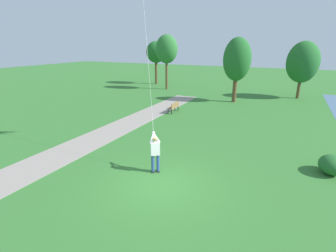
{
  "coord_description": "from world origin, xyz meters",
  "views": [
    {
      "loc": [
        4.29,
        -8.26,
        5.6
      ],
      "look_at": [
        -0.37,
        1.44,
        2.11
      ],
      "focal_mm": 27.06,
      "sensor_mm": 36.0,
      "label": 1
    }
  ],
  "objects_px": {
    "park_bench_near_walkway": "(174,107)",
    "tree_treeline_left": "(303,62)",
    "person_kite_flyer": "(155,151)",
    "tree_lakeside_near": "(237,60)",
    "lakeside_shrub": "(332,165)",
    "tree_lakeside_far": "(167,49)",
    "tree_treeline_right": "(156,52)"
  },
  "relations": [
    {
      "from": "tree_lakeside_near",
      "to": "tree_lakeside_far",
      "type": "bearing_deg",
      "value": 157.78
    },
    {
      "from": "tree_lakeside_near",
      "to": "lakeside_shrub",
      "type": "distance_m",
      "value": 15.46
    },
    {
      "from": "park_bench_near_walkway",
      "to": "tree_treeline_left",
      "type": "bearing_deg",
      "value": 49.5
    },
    {
      "from": "park_bench_near_walkway",
      "to": "tree_lakeside_near",
      "type": "xyz_separation_m",
      "value": [
        3.76,
        6.44,
        3.64
      ]
    },
    {
      "from": "person_kite_flyer",
      "to": "tree_lakeside_near",
      "type": "bearing_deg",
      "value": 89.56
    },
    {
      "from": "person_kite_flyer",
      "to": "tree_lakeside_far",
      "type": "xyz_separation_m",
      "value": [
        -9.36,
        20.4,
        3.92
      ]
    },
    {
      "from": "tree_treeline_left",
      "to": "park_bench_near_walkway",
      "type": "bearing_deg",
      "value": -130.5
    },
    {
      "from": "person_kite_flyer",
      "to": "lakeside_shrub",
      "type": "bearing_deg",
      "value": 24.56
    },
    {
      "from": "person_kite_flyer",
      "to": "park_bench_near_walkway",
      "type": "xyz_separation_m",
      "value": [
        -3.63,
        10.09,
        -0.54
      ]
    },
    {
      "from": "tree_lakeside_near",
      "to": "tree_treeline_left",
      "type": "xyz_separation_m",
      "value": [
        5.84,
        4.81,
        -0.35
      ]
    },
    {
      "from": "person_kite_flyer",
      "to": "tree_lakeside_far",
      "type": "height_order",
      "value": "tree_lakeside_far"
    },
    {
      "from": "tree_lakeside_near",
      "to": "lakeside_shrub",
      "type": "height_order",
      "value": "tree_lakeside_near"
    },
    {
      "from": "park_bench_near_walkway",
      "to": "person_kite_flyer",
      "type": "bearing_deg",
      "value": -70.18
    },
    {
      "from": "tree_lakeside_far",
      "to": "tree_lakeside_near",
      "type": "bearing_deg",
      "value": -22.22
    },
    {
      "from": "lakeside_shrub",
      "to": "tree_treeline_right",
      "type": "bearing_deg",
      "value": 134.13
    },
    {
      "from": "park_bench_near_walkway",
      "to": "tree_treeline_right",
      "type": "height_order",
      "value": "tree_treeline_right"
    },
    {
      "from": "tree_treeline_right",
      "to": "tree_treeline_left",
      "type": "bearing_deg",
      "value": -7.84
    },
    {
      "from": "tree_lakeside_near",
      "to": "lakeside_shrub",
      "type": "relative_size",
      "value": 4.9
    },
    {
      "from": "lakeside_shrub",
      "to": "tree_lakeside_far",
      "type": "bearing_deg",
      "value": 134.14
    },
    {
      "from": "park_bench_near_walkway",
      "to": "tree_treeline_left",
      "type": "relative_size",
      "value": 0.25
    },
    {
      "from": "park_bench_near_walkway",
      "to": "tree_treeline_right",
      "type": "relative_size",
      "value": 0.25
    },
    {
      "from": "park_bench_near_walkway",
      "to": "tree_lakeside_near",
      "type": "bearing_deg",
      "value": 59.71
    },
    {
      "from": "tree_lakeside_near",
      "to": "tree_treeline_right",
      "type": "relative_size",
      "value": 1.04
    },
    {
      "from": "lakeside_shrub",
      "to": "person_kite_flyer",
      "type": "bearing_deg",
      "value": -155.44
    },
    {
      "from": "tree_treeline_right",
      "to": "person_kite_flyer",
      "type": "bearing_deg",
      "value": -61.91
    },
    {
      "from": "tree_treeline_left",
      "to": "tree_treeline_right",
      "type": "distance_m",
      "value": 18.92
    },
    {
      "from": "park_bench_near_walkway",
      "to": "tree_lakeside_far",
      "type": "height_order",
      "value": "tree_lakeside_far"
    },
    {
      "from": "tree_lakeside_near",
      "to": "tree_treeline_right",
      "type": "height_order",
      "value": "tree_lakeside_near"
    },
    {
      "from": "tree_lakeside_near",
      "to": "person_kite_flyer",
      "type": "bearing_deg",
      "value": -90.44
    },
    {
      "from": "tree_lakeside_near",
      "to": "lakeside_shrub",
      "type": "xyz_separation_m",
      "value": [
        7.1,
        -13.22,
        -3.71
      ]
    },
    {
      "from": "person_kite_flyer",
      "to": "park_bench_near_walkway",
      "type": "distance_m",
      "value": 10.73
    },
    {
      "from": "tree_treeline_left",
      "to": "tree_treeline_right",
      "type": "xyz_separation_m",
      "value": [
        -18.73,
        2.58,
        0.67
      ]
    }
  ]
}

